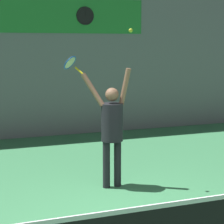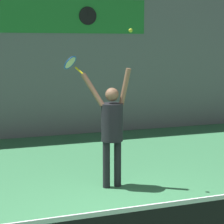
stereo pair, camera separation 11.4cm
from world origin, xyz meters
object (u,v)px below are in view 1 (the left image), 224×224
tennis_player (112,125)px  tennis_ball (131,30)px  scoreboard_clock (85,16)px  tennis_racket (71,63)px

tennis_player → tennis_ball: tennis_ball is taller
tennis_player → scoreboard_clock: bearing=80.1°
tennis_player → tennis_racket: tennis_racket is taller
scoreboard_clock → tennis_racket: (-1.41, -4.04, -1.11)m
tennis_ball → tennis_player: bearing=150.0°
scoreboard_clock → tennis_racket: bearing=-109.2°
tennis_racket → tennis_ball: size_ratio=5.54×
scoreboard_clock → tennis_ball: size_ratio=7.48×
tennis_racket → tennis_ball: bearing=-31.9°
tennis_ball → scoreboard_clock: bearing=83.9°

